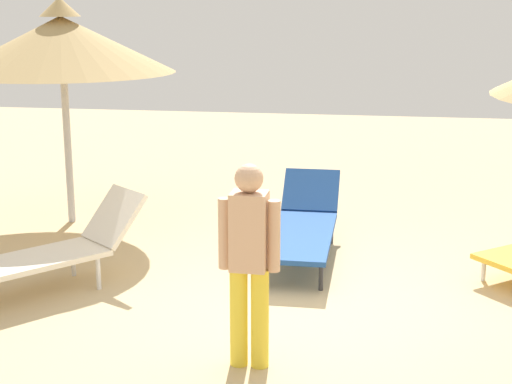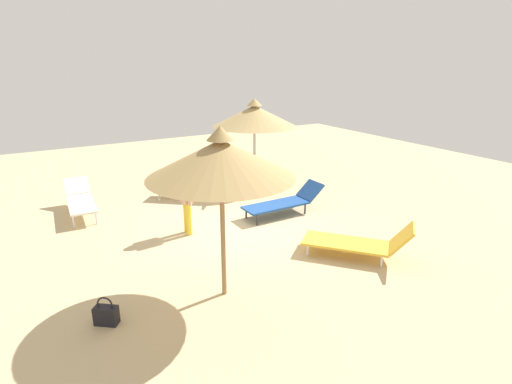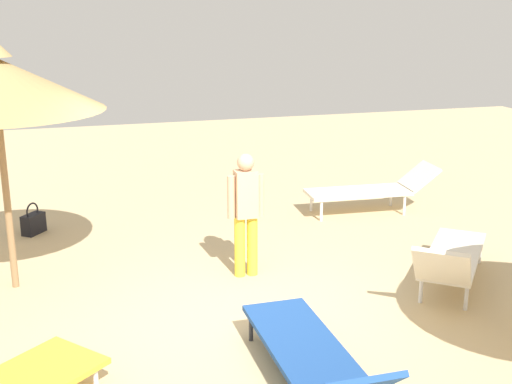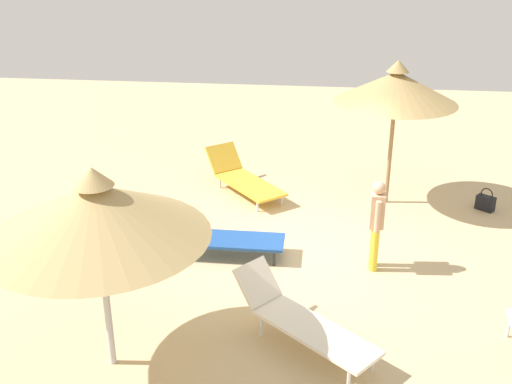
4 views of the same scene
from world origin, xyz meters
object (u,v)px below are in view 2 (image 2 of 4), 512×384
parasol_umbrella_center (221,159)px  lounge_chair_front (80,199)px  lounge_chair_near_right (285,201)px  person_standing_near_left (187,198)px  lounge_chair_back (360,242)px  handbag (106,315)px  parasol_umbrella_far_left (254,116)px  lounge_chair_far_right (195,186)px

parasol_umbrella_center → lounge_chair_front: size_ratio=1.37×
lounge_chair_front → lounge_chair_near_right: lounge_chair_front is taller
parasol_umbrella_center → person_standing_near_left: parasol_umbrella_center is taller
lounge_chair_near_right → parasol_umbrella_center: bearing=130.4°
lounge_chair_back → lounge_chair_near_right: lounge_chair_back is taller
parasol_umbrella_center → handbag: 2.91m
parasol_umbrella_far_left → lounge_chair_back: parasol_umbrella_far_left is taller
lounge_chair_front → lounge_chair_near_right: (-2.72, -4.48, -0.04)m
lounge_chair_back → lounge_chair_near_right: bearing=-1.1°
parasol_umbrella_center → parasol_umbrella_far_left: bearing=-35.0°
person_standing_near_left → parasol_umbrella_far_left: bearing=-50.7°
lounge_chair_front → lounge_chair_back: (-5.45, -4.43, -0.06)m
lounge_chair_back → lounge_chair_far_right: size_ratio=1.02×
parasol_umbrella_center → lounge_chair_back: bearing=-93.4°
lounge_chair_far_right → handbag: (-4.66, 3.40, -0.23)m
parasol_umbrella_far_left → handbag: (-5.31, 5.73, -1.96)m
lounge_chair_front → lounge_chair_back: 7.02m
lounge_chair_front → lounge_chair_near_right: size_ratio=0.97×
parasol_umbrella_far_left → lounge_chair_near_right: bearing=164.2°
lounge_chair_front → parasol_umbrella_far_left: bearing=-87.9°
lounge_chair_front → person_standing_near_left: 3.25m
parasol_umbrella_center → lounge_chair_back: 3.59m
handbag → person_standing_near_left: bearing=-42.6°
lounge_chair_near_right → person_standing_near_left: (0.12, 2.58, 0.50)m
parasol_umbrella_center → handbag: size_ratio=6.21×
lounge_chair_front → handbag: bearing=175.3°
parasol_umbrella_center → lounge_chair_near_right: parasol_umbrella_center is taller
lounge_chair_far_right → parasol_umbrella_far_left: bearing=-74.3°
parasol_umbrella_center → lounge_chair_back: size_ratio=1.38×
lounge_chair_far_right → handbag: size_ratio=4.41×
parasol_umbrella_far_left → lounge_chair_near_right: size_ratio=1.22×
parasol_umbrella_far_left → lounge_chair_far_right: bearing=105.7°
parasol_umbrella_far_left → handbag: parasol_umbrella_far_left is taller
lounge_chair_front → lounge_chair_back: lounge_chair_back is taller
lounge_chair_front → handbag: 5.14m
lounge_chair_back → handbag: size_ratio=4.49×
lounge_chair_back → lounge_chair_front: bearing=39.1°
lounge_chair_back → lounge_chair_near_right: 2.73m
lounge_chair_front → lounge_chair_back: size_ratio=1.01×
parasol_umbrella_center → parasol_umbrella_far_left: 6.68m
handbag → parasol_umbrella_far_left: bearing=-47.2°
lounge_chair_back → handbag: (0.33, 4.85, -0.16)m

